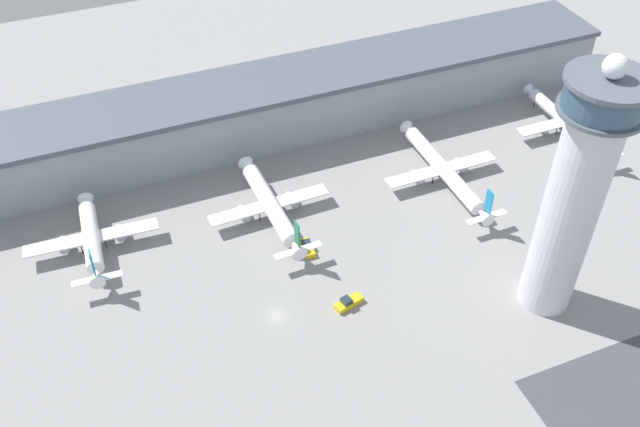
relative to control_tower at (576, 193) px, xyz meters
The scene contains 9 objects.
ground_plane 71.63m from the control_tower, 163.01° to the left, with size 1000.00×1000.00×0.00m, color gray.
terminal_building 109.98m from the control_tower, 124.46° to the left, with size 265.03×25.00×18.71m.
control_tower is the anchor object (origin of this frame).
airplane_gate_bravo 115.64m from the control_tower, 149.78° to the left, with size 33.70×32.45×13.66m.
airplane_gate_charlie 77.87m from the control_tower, 134.64° to the left, with size 33.24×40.18×13.90m.
airplane_gate_delta 55.84m from the control_tower, 90.75° to the left, with size 33.78×45.83×13.07m.
airplane_gate_echo 76.61m from the control_tower, 49.92° to the left, with size 31.29×40.84×11.95m.
service_truck_catering 67.15m from the control_tower, 141.96° to the left, with size 2.84×6.56×2.58m.
service_truck_fuel 56.68m from the control_tower, 160.79° to the left, with size 7.53×4.25×2.66m.
Camera 1 is at (-31.10, -103.38, 129.15)m, focal length 40.00 mm.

